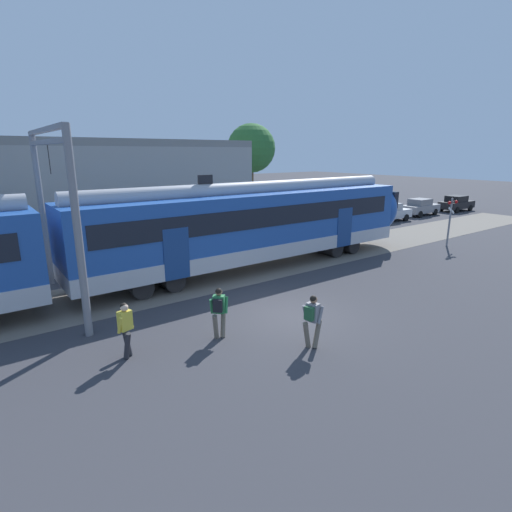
% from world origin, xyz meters
% --- Properties ---
extents(ground_plane, '(160.00, 160.00, 0.00)m').
position_xyz_m(ground_plane, '(0.00, 0.00, 0.00)').
color(ground_plane, '#38383D').
extents(track_bed, '(80.00, 4.40, 0.01)m').
position_xyz_m(track_bed, '(-8.30, 5.78, 0.01)').
color(track_bed, slate).
rests_on(track_bed, ground).
extents(commuter_train, '(38.05, 3.07, 4.73)m').
position_xyz_m(commuter_train, '(-5.82, 5.77, 2.25)').
color(commuter_train, silver).
rests_on(commuter_train, ground).
extents(pedestrian_yellow, '(0.53, 0.70, 1.67)m').
position_xyz_m(pedestrian_yellow, '(-5.67, 0.41, 0.96)').
color(pedestrian_yellow, '#28282D').
rests_on(pedestrian_yellow, ground).
extents(pedestrian_green, '(0.67, 0.51, 1.67)m').
position_xyz_m(pedestrian_green, '(-2.92, -0.09, 0.99)').
color(pedestrian_green, '#6B6051').
rests_on(pedestrian_green, ground).
extents(pedestrian_grey, '(0.69, 0.54, 1.67)m').
position_xyz_m(pedestrian_grey, '(-1.03, -2.27, 0.99)').
color(pedestrian_grey, '#6B6051').
rests_on(pedestrian_grey, ground).
extents(parked_car_white, '(4.06, 1.87, 1.54)m').
position_xyz_m(parked_car_white, '(15.15, 10.58, 0.78)').
color(parked_car_white, silver).
rests_on(parked_car_white, ground).
extents(parked_car_silver, '(4.07, 1.90, 1.54)m').
position_xyz_m(parked_car_silver, '(20.19, 10.40, 0.78)').
color(parked_car_silver, '#B7BABF').
rests_on(parked_car_silver, ground).
extents(parked_car_grey, '(4.00, 1.77, 1.54)m').
position_xyz_m(parked_car_grey, '(25.30, 10.71, 0.78)').
color(parked_car_grey, gray).
rests_on(parked_car_grey, ground).
extents(parked_car_black, '(4.03, 1.82, 1.54)m').
position_xyz_m(parked_car_black, '(30.73, 10.15, 0.78)').
color(parked_car_black, black).
rests_on(parked_car_black, ground).
extents(catenary_gantry, '(0.24, 6.64, 6.53)m').
position_xyz_m(catenary_gantry, '(-6.19, 5.78, 4.31)').
color(catenary_gantry, gray).
rests_on(catenary_gantry, ground).
extents(crossing_signal, '(0.96, 0.22, 3.00)m').
position_xyz_m(crossing_signal, '(15.23, 2.49, 2.01)').
color(crossing_signal, gray).
rests_on(crossing_signal, ground).
extents(background_building, '(17.58, 5.00, 9.20)m').
position_xyz_m(background_building, '(-2.59, 13.38, 3.21)').
color(background_building, gray).
rests_on(background_building, ground).
extents(street_tree_right, '(3.49, 3.49, 7.73)m').
position_xyz_m(street_tree_right, '(8.59, 14.27, 5.94)').
color(street_tree_right, brown).
rests_on(street_tree_right, ground).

